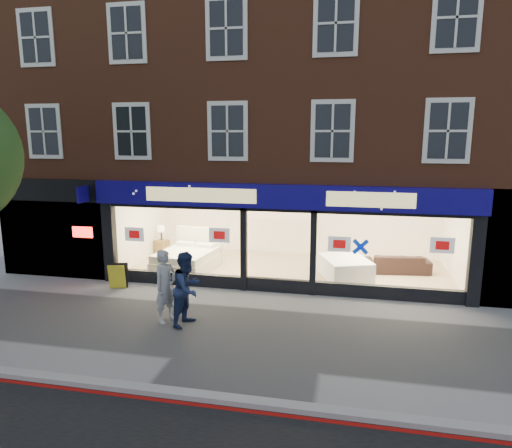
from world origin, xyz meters
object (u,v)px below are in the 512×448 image
(sofa, at_px, (397,263))
(pedestrian_grey, at_px, (166,286))
(mattress_stack, at_px, (346,268))
(a_board, at_px, (118,276))
(display_bed, at_px, (188,258))
(pedestrian_blue, at_px, (187,288))

(sofa, bearing_deg, pedestrian_grey, 33.49)
(mattress_stack, distance_m, pedestrian_grey, 6.15)
(a_board, bearing_deg, mattress_stack, 2.60)
(display_bed, height_order, pedestrian_blue, pedestrian_blue)
(a_board, height_order, pedestrian_grey, pedestrian_grey)
(display_bed, bearing_deg, pedestrian_grey, -69.59)
(pedestrian_blue, bearing_deg, sofa, -31.59)
(a_board, height_order, pedestrian_blue, pedestrian_blue)
(mattress_stack, bearing_deg, a_board, -162.75)
(mattress_stack, distance_m, pedestrian_blue, 5.78)
(mattress_stack, xyz_separation_m, pedestrian_grey, (-4.43, -4.23, 0.51))
(mattress_stack, distance_m, sofa, 2.01)
(display_bed, height_order, pedestrian_grey, pedestrian_grey)
(pedestrian_blue, bearing_deg, mattress_stack, -27.38)
(mattress_stack, height_order, pedestrian_blue, pedestrian_blue)
(pedestrian_grey, bearing_deg, sofa, -25.52)
(mattress_stack, relative_size, pedestrian_blue, 1.10)
(mattress_stack, bearing_deg, pedestrian_blue, -131.74)
(mattress_stack, height_order, sofa, mattress_stack)
(display_bed, distance_m, mattress_stack, 5.44)
(display_bed, height_order, mattress_stack, display_bed)
(a_board, relative_size, pedestrian_grey, 0.42)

